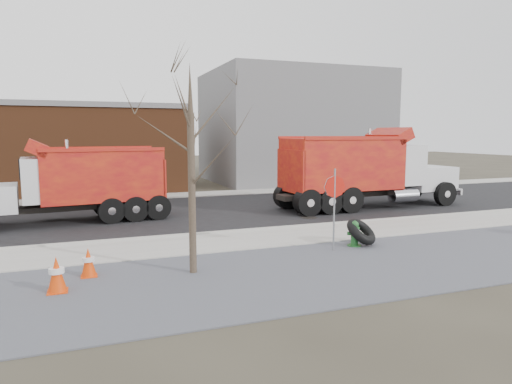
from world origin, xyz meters
name	(u,v)px	position (x,y,z in m)	size (l,w,h in m)	color
ground	(271,241)	(0.00, 0.00, 0.00)	(120.00, 120.00, 0.00)	#383328
gravel_verge	(323,269)	(0.00, -3.50, 0.01)	(60.00, 5.00, 0.03)	slate
sidewalk	(269,238)	(0.00, 0.25, 0.03)	(60.00, 2.50, 0.06)	#9E9B93
curb	(255,230)	(0.00, 1.55, 0.06)	(60.00, 0.15, 0.11)	#9E9B93
road	(219,210)	(0.00, 6.30, 0.01)	(60.00, 9.40, 0.02)	black
far_sidewalk	(192,195)	(0.00, 12.00, 0.03)	(60.00, 2.00, 0.06)	#9E9B93
building_grey	(291,127)	(9.00, 18.00, 4.00)	(12.00, 10.00, 8.00)	slate
building_brick	(7,148)	(-10.00, 17.00, 2.65)	(20.20, 8.20, 5.30)	brown
bare_tree	(191,142)	(-3.20, -2.60, 3.30)	(3.20, 3.20, 5.20)	#382D23
fire_hydrant	(355,235)	(2.11, -1.66, 0.38)	(0.46, 0.46, 0.82)	#256234
truck_tire	(361,232)	(2.36, -1.64, 0.46)	(1.40, 1.39, 0.88)	black
stop_sign	(334,195)	(1.21, -1.93, 1.71)	(0.67, 0.05, 2.48)	gray
traffic_cone_near	(88,263)	(-5.67, -2.03, 0.37)	(0.38, 0.38, 0.74)	#E13B07
traffic_cone_far	(57,275)	(-6.33, -2.96, 0.41)	(0.43, 0.43, 0.82)	#E13B07
dump_truck_red_a	(364,168)	(6.67, 4.79, 1.90)	(9.34, 2.84, 3.74)	black
dump_truck_red_b	(77,181)	(-6.00, 5.62, 1.66)	(7.79, 2.94, 3.26)	black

